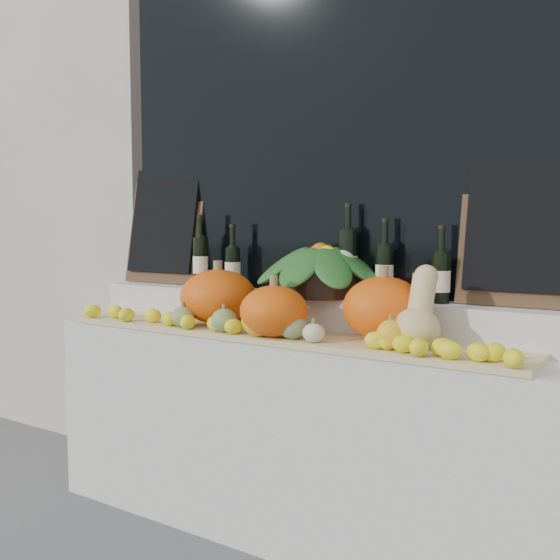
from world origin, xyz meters
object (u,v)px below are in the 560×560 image
object	(u,v)px
pumpkin_left	(218,297)
pumpkin_right	(383,308)
butternut_squash	(419,315)
produce_bowl	(321,269)
wine_bottle_tall	(348,262)

from	to	relation	value
pumpkin_left	pumpkin_right	size ratio (longest dim) A/B	1.09
pumpkin_right	butternut_squash	xyz separation A→B (m)	(0.18, -0.09, -0.00)
butternut_squash	pumpkin_left	bearing A→B (deg)	176.80
produce_bowl	wine_bottle_tall	size ratio (longest dim) A/B	1.53
butternut_squash	wine_bottle_tall	size ratio (longest dim) A/B	0.74
produce_bowl	wine_bottle_tall	bearing A→B (deg)	15.65
pumpkin_left	pumpkin_right	world-z (taller)	pumpkin_right
pumpkin_left	pumpkin_right	bearing A→B (deg)	2.47
butternut_squash	wine_bottle_tall	distance (m)	0.54
pumpkin_left	butternut_squash	distance (m)	0.97
butternut_squash	produce_bowl	xyz separation A→B (m)	(-0.55, 0.26, 0.13)
pumpkin_left	butternut_squash	world-z (taller)	butternut_squash
produce_bowl	wine_bottle_tall	world-z (taller)	wine_bottle_tall
pumpkin_right	wine_bottle_tall	distance (m)	0.36
pumpkin_right	butternut_squash	world-z (taller)	butternut_squash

